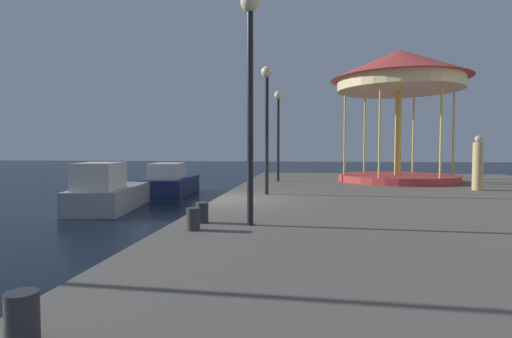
{
  "coord_description": "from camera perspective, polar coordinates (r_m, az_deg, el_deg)",
  "views": [
    {
      "loc": [
        2.59,
        -11.38,
        2.25
      ],
      "look_at": [
        0.59,
        4.98,
        1.42
      ],
      "focal_mm": 28.1,
      "sensor_mm": 36.0,
      "label": 1
    }
  ],
  "objects": [
    {
      "name": "lamp_post_near_edge",
      "position": [
        7.7,
        -0.85,
        14.22
      ],
      "size": [
        0.36,
        0.36,
        4.34
      ],
      "color": "black",
      "rests_on": "quay_dock"
    },
    {
      "name": "carousel",
      "position": [
        19.11,
        19.69,
        11.47
      ],
      "size": [
        5.96,
        5.96,
        5.79
      ],
      "color": "#B23333",
      "rests_on": "quay_dock"
    },
    {
      "name": "person_near_carousel",
      "position": [
        16.03,
        29.02,
        0.56
      ],
      "size": [
        0.34,
        0.34,
        1.92
      ],
      "color": "tan",
      "rests_on": "quay_dock"
    },
    {
      "name": "ground_plane",
      "position": [
        11.89,
        -5.78,
        -8.05
      ],
      "size": [
        120.0,
        120.0,
        0.0
      ],
      "primitive_type": "plane",
      "color": "black"
    },
    {
      "name": "lamp_post_mid_promenade",
      "position": [
        12.81,
        1.54,
        8.91
      ],
      "size": [
        0.36,
        0.36,
        4.06
      ],
      "color": "black",
      "rests_on": "quay_dock"
    },
    {
      "name": "lamp_post_far_end",
      "position": [
        17.96,
        3.18,
        7.1
      ],
      "size": [
        0.36,
        0.36,
        4.02
      ],
      "color": "black",
      "rests_on": "quay_dock"
    },
    {
      "name": "bollard_center",
      "position": [
        7.28,
        -8.93,
        -7.05
      ],
      "size": [
        0.24,
        0.24,
        0.4
      ],
      "primitive_type": "cylinder",
      "color": "#2D2D33",
      "rests_on": "quay_dock"
    },
    {
      "name": "bollard_north",
      "position": [
        7.97,
        -7.66,
        -6.18
      ],
      "size": [
        0.24,
        0.24,
        0.4
      ],
      "primitive_type": "cylinder",
      "color": "#2D2D33",
      "rests_on": "quay_dock"
    },
    {
      "name": "bollard_south",
      "position": [
        3.59,
        -30.34,
        -17.93
      ],
      "size": [
        0.24,
        0.24,
        0.4
      ],
      "primitive_type": "cylinder",
      "color": "#2D2D33",
      "rests_on": "quay_dock"
    },
    {
      "name": "motorboat_navy",
      "position": [
        20.14,
        -12.08,
        -1.91
      ],
      "size": [
        2.27,
        4.73,
        1.57
      ],
      "color": "#19214C",
      "rests_on": "ground"
    },
    {
      "name": "quay_dock",
      "position": [
        12.31,
        27.51,
        -6.1
      ],
      "size": [
        13.78,
        25.97,
        0.8
      ],
      "primitive_type": "cube",
      "color": "#5B564F",
      "rests_on": "ground"
    },
    {
      "name": "motorboat_grey",
      "position": [
        15.73,
        -20.37,
        -3.15
      ],
      "size": [
        2.45,
        4.64,
        1.77
      ],
      "color": "gray",
      "rests_on": "ground"
    }
  ]
}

